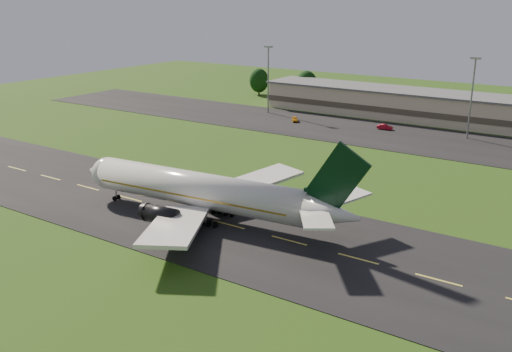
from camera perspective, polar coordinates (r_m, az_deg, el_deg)
The scene contains 9 objects.
ground at distance 84.56m, azimuth 3.32°, elevation -6.52°, with size 360.00×360.00×0.00m, color #1D4210.
taxiway at distance 84.54m, azimuth 3.32°, elevation -6.49°, with size 220.00×30.00×0.10m, color black.
apron at distance 148.14m, azimuth 17.69°, elevation 3.26°, with size 260.00×30.00×0.10m, color black.
airliner at distance 91.56m, azimuth -5.35°, elevation -1.52°, with size 51.26×41.99×15.57m.
terminal at distance 168.91m, azimuth 22.29°, elevation 5.83°, with size 145.00×16.00×8.40m.
light_mast_west at distance 175.56m, azimuth 1.23°, elevation 10.41°, with size 2.40×1.20×20.35m.
light_mast_centre at distance 152.17m, azimuth 20.83°, elevation 8.19°, with size 2.40×1.20×20.35m.
service_vehicle_a at distance 164.83m, azimuth 3.91°, elevation 5.69°, with size 1.60×3.99×1.36m, color #C67D0B.
service_vehicle_b at distance 158.30m, azimuth 12.76°, elevation 4.81°, with size 1.44×4.14×1.36m, color maroon.
Camera 1 is at (38.88, -66.77, 34.35)m, focal length 40.00 mm.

